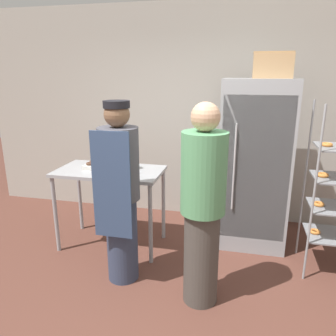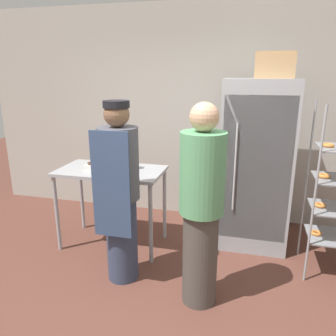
{
  "view_description": "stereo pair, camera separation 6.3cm",
  "coord_description": "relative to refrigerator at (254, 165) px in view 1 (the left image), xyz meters",
  "views": [
    {
      "loc": [
        0.57,
        -2.18,
        1.98
      ],
      "look_at": [
        -0.12,
        0.79,
        1.1
      ],
      "focal_mm": 35.0,
      "sensor_mm": 36.0,
      "label": 1
    },
    {
      "loc": [
        0.63,
        -2.16,
        1.98
      ],
      "look_at": [
        -0.12,
        0.79,
        1.1
      ],
      "focal_mm": 35.0,
      "sensor_mm": 36.0,
      "label": 2
    }
  ],
  "objects": [
    {
      "name": "ground_plane",
      "position": [
        -0.72,
        -1.58,
        -0.97
      ],
      "size": [
        14.0,
        14.0,
        0.0
      ],
      "primitive_type": "plane",
      "color": "brown"
    },
    {
      "name": "back_wall",
      "position": [
        -0.72,
        0.73,
        0.47
      ],
      "size": [
        6.4,
        0.12,
        2.87
      ],
      "primitive_type": "cube",
      "color": "#ADA89E",
      "rests_on": "ground_plane"
    },
    {
      "name": "refrigerator",
      "position": [
        0.0,
        0.0,
        0.0
      ],
      "size": [
        0.78,
        0.67,
        1.93
      ],
      "color": "#9EA0A5",
      "rests_on": "ground_plane"
    },
    {
      "name": "prep_counter",
      "position": [
        -1.59,
        -0.45,
        -0.14
      ],
      "size": [
        1.19,
        0.65,
        0.93
      ],
      "color": "#9EA0A5",
      "rests_on": "ground_plane"
    },
    {
      "name": "donut_box",
      "position": [
        -1.76,
        -0.41,
        0.01
      ],
      "size": [
        0.25,
        0.24,
        0.28
      ],
      "color": "silver",
      "rests_on": "prep_counter"
    },
    {
      "name": "blender_pitcher",
      "position": [
        -1.4,
        -0.39,
        0.07
      ],
      "size": [
        0.14,
        0.14,
        0.24
      ],
      "color": "black",
      "rests_on": "prep_counter"
    },
    {
      "name": "cardboard_storage_box",
      "position": [
        0.11,
        -0.01,
        1.09
      ],
      "size": [
        0.41,
        0.26,
        0.27
      ],
      "color": "tan",
      "rests_on": "refrigerator"
    },
    {
      "name": "person_baker",
      "position": [
        -1.23,
        -1.06,
        -0.05
      ],
      "size": [
        0.37,
        0.39,
        1.75
      ],
      "color": "#333D56",
      "rests_on": "ground_plane"
    },
    {
      "name": "person_customer",
      "position": [
        -0.44,
        -1.22,
        -0.06
      ],
      "size": [
        0.38,
        0.38,
        1.77
      ],
      "color": "#47423D",
      "rests_on": "ground_plane"
    }
  ]
}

